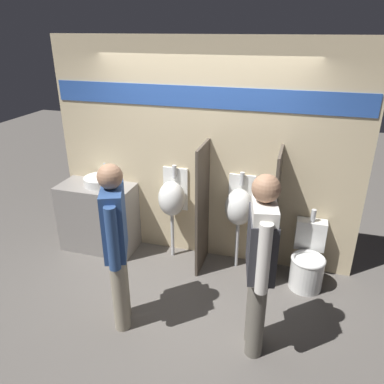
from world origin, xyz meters
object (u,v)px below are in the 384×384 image
at_px(person_with_lanyard, 116,242).
at_px(person_in_vest, 260,256).
at_px(urinal_near_counter, 172,198).
at_px(sink_basin, 100,181).
at_px(cell_phone, 112,191).
at_px(toilet, 308,262).
at_px(urinal_far, 239,207).

bearing_deg(person_with_lanyard, person_in_vest, -111.09).
bearing_deg(person_with_lanyard, urinal_near_counter, -27.09).
relative_size(sink_basin, person_in_vest, 0.24).
xyz_separation_m(cell_phone, toilet, (2.40, 0.06, -0.61)).
height_order(cell_phone, urinal_near_counter, urinal_near_counter).
relative_size(cell_phone, person_in_vest, 0.08).
distance_m(urinal_far, person_in_vest, 1.33).
xyz_separation_m(urinal_near_counter, person_with_lanyard, (-0.09, -1.31, 0.12)).
bearing_deg(cell_phone, urinal_far, 7.09).
xyz_separation_m(urinal_near_counter, toilet, (1.69, -0.14, -0.52)).
distance_m(urinal_near_counter, person_with_lanyard, 1.32).
relative_size(sink_basin, cell_phone, 2.95).
distance_m(toilet, person_in_vest, 1.40).
distance_m(urinal_near_counter, person_in_vest, 1.77).
xyz_separation_m(toilet, person_in_vest, (-0.45, -1.12, 0.71)).
relative_size(urinal_far, person_in_vest, 0.70).
bearing_deg(sink_basin, cell_phone, -31.94).
xyz_separation_m(urinal_near_counter, person_in_vest, (1.23, -1.26, 0.19)).
bearing_deg(urinal_near_counter, person_with_lanyard, -93.75).
bearing_deg(toilet, person_in_vest, -112.05).
distance_m(cell_phone, urinal_near_counter, 0.75).
bearing_deg(urinal_far, toilet, -9.30).
distance_m(cell_phone, toilet, 2.48).
bearing_deg(urinal_near_counter, toilet, -4.68).
bearing_deg(toilet, urinal_far, 170.70).
height_order(urinal_near_counter, person_with_lanyard, person_with_lanyard).
distance_m(sink_basin, toilet, 2.73).
bearing_deg(urinal_far, urinal_near_counter, 180.00).
xyz_separation_m(sink_basin, cell_phone, (0.24, -0.15, -0.05)).
xyz_separation_m(cell_phone, person_with_lanyard, (0.63, -1.12, 0.03)).
height_order(sink_basin, toilet, sink_basin).
xyz_separation_m(sink_basin, toilet, (2.65, -0.09, -0.66)).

